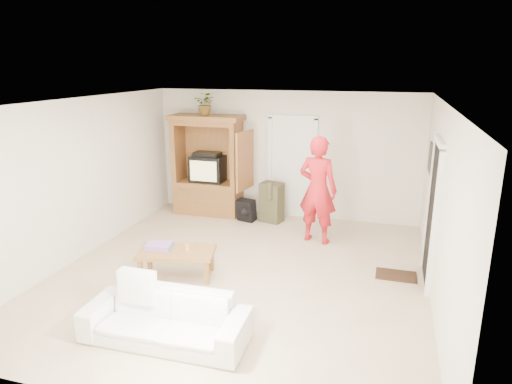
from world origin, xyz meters
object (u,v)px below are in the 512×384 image
at_px(man, 318,190).
at_px(sofa, 166,318).
at_px(armoire, 209,172).
at_px(coffee_table, 177,254).

relative_size(man, sofa, 1.01).
relative_size(armoire, man, 1.09).
bearing_deg(man, coffee_table, 61.66).
relative_size(armoire, coffee_table, 1.70).
xyz_separation_m(man, sofa, (-1.17, -3.58, -0.69)).
bearing_deg(coffee_table, armoire, 89.72).
distance_m(armoire, sofa, 4.79).
xyz_separation_m(armoire, coffee_table, (0.69, -3.01, -0.54)).
bearing_deg(sofa, man, 70.88).
distance_m(armoire, coffee_table, 3.13).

